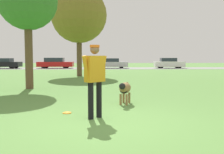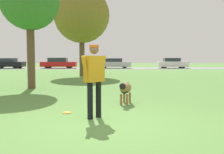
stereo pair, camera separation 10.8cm
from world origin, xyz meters
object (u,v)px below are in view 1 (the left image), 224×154
(tree_near_left, at_px, (28,1))
(parked_car_red, at_px, (55,63))
(parked_car_white, at_px, (169,63))
(person, at_px, (95,74))
(frisbee, at_px, (67,113))
(tree_mid_center, at_px, (79,15))
(parked_car_silver, at_px, (111,63))
(dog, at_px, (125,89))
(parked_car_black, at_px, (4,63))

(tree_near_left, distance_m, parked_car_red, 22.79)
(parked_car_white, bearing_deg, person, -104.96)
(frisbee, bearing_deg, tree_mid_center, 93.51)
(person, xyz_separation_m, parked_car_silver, (1.37, 28.23, -0.38))
(tree_near_left, bearing_deg, parked_car_white, 61.33)
(dog, bearing_deg, parked_car_red, -148.16)
(frisbee, distance_m, parked_car_silver, 27.74)
(dog, distance_m, tree_near_left, 6.71)
(frisbee, relative_size, parked_car_red, 0.05)
(parked_car_red, bearing_deg, tree_near_left, -81.95)
(tree_near_left, xyz_separation_m, parked_car_black, (-9.18, 21.97, -3.27))
(parked_car_silver, distance_m, parked_car_white, 7.67)
(frisbee, distance_m, parked_car_red, 28.25)
(tree_near_left, xyz_separation_m, parked_car_silver, (4.51, 22.28, -3.28))
(tree_mid_center, bearing_deg, parked_car_white, 53.17)
(dog, distance_m, parked_car_white, 27.64)
(tree_near_left, bearing_deg, person, -62.17)
(frisbee, relative_size, tree_near_left, 0.04)
(tree_near_left, height_order, parked_car_red, tree_near_left)
(parked_car_red, bearing_deg, frisbee, -78.45)
(dog, relative_size, parked_car_silver, 0.23)
(parked_car_silver, bearing_deg, parked_car_black, -176.27)
(person, height_order, tree_near_left, tree_near_left)
(parked_car_silver, bearing_deg, dog, -88.66)
(frisbee, relative_size, tree_mid_center, 0.03)
(parked_car_red, distance_m, parked_car_white, 14.95)
(parked_car_silver, bearing_deg, tree_mid_center, -99.24)
(person, relative_size, tree_mid_center, 0.25)
(person, distance_m, dog, 2.08)
(frisbee, xyz_separation_m, tree_mid_center, (-0.83, 13.50, 4.59))
(tree_mid_center, xyz_separation_m, parked_car_red, (-4.36, 14.27, -3.92))
(parked_car_red, bearing_deg, person, -77.23)
(parked_car_black, bearing_deg, parked_car_silver, 3.35)
(parked_car_silver, bearing_deg, parked_car_red, -178.40)
(dog, bearing_deg, person, -7.91)
(frisbee, height_order, parked_car_black, parked_car_black)
(person, xyz_separation_m, parked_car_black, (-12.32, 27.92, -0.37))
(person, distance_m, frisbee, 1.38)
(person, relative_size, parked_car_white, 0.43)
(tree_near_left, bearing_deg, parked_car_black, 112.68)
(parked_car_white, bearing_deg, parked_car_red, -177.66)
(tree_near_left, bearing_deg, dog, -46.00)
(person, relative_size, tree_near_left, 0.32)
(parked_car_red, distance_m, parked_car_silver, 7.28)
(dog, relative_size, frisbee, 4.40)
(tree_near_left, bearing_deg, frisbee, -65.86)
(dog, height_order, parked_car_black, parked_car_black)
(tree_mid_center, height_order, parked_car_silver, tree_mid_center)
(tree_mid_center, distance_m, parked_car_black, 17.98)
(parked_car_black, relative_size, parked_car_silver, 0.94)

